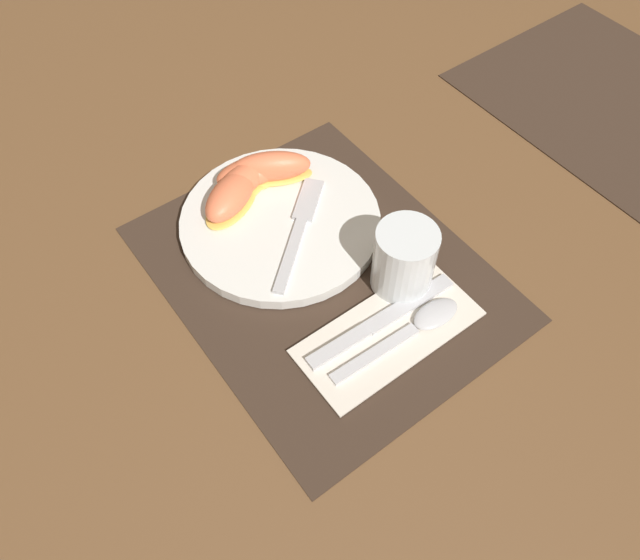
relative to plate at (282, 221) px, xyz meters
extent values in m
plane|color=brown|center=(0.09, 0.00, -0.01)|extent=(3.00, 3.00, 0.00)
cube|color=#38281E|center=(0.09, 0.00, -0.01)|extent=(0.44, 0.36, 0.00)
cube|color=#38281E|center=(0.11, 0.57, -0.01)|extent=(0.44, 0.36, 0.00)
cylinder|color=white|center=(0.00, 0.00, 0.00)|extent=(0.26, 0.26, 0.02)
cylinder|color=silver|center=(0.16, 0.07, 0.04)|extent=(0.07, 0.07, 0.09)
cylinder|color=yellow|center=(0.16, 0.07, 0.01)|extent=(0.06, 0.06, 0.03)
cube|color=silver|center=(0.21, 0.01, -0.01)|extent=(0.10, 0.22, 0.00)
cube|color=#BCBCC1|center=(0.19, -0.05, 0.00)|extent=(0.02, 0.08, 0.01)
cube|color=#BCBCC1|center=(0.20, 0.05, 0.00)|extent=(0.02, 0.13, 0.01)
cube|color=#BCBCC1|center=(0.22, -0.03, 0.00)|extent=(0.02, 0.12, 0.01)
ellipsoid|color=#BCBCC1|center=(0.23, 0.06, 0.00)|extent=(0.04, 0.06, 0.01)
cube|color=#BCBCC1|center=(0.06, -0.03, 0.01)|extent=(0.09, 0.10, 0.00)
cube|color=#BCBCC1|center=(0.00, 0.05, 0.01)|extent=(0.07, 0.07, 0.00)
ellipsoid|color=#F7C656|center=(-0.07, 0.03, 0.01)|extent=(0.09, 0.12, 0.01)
ellipsoid|color=#F2754C|center=(-0.07, 0.03, 0.03)|extent=(0.09, 0.11, 0.04)
ellipsoid|color=#F7C656|center=(-0.08, 0.01, 0.01)|extent=(0.07, 0.11, 0.01)
ellipsoid|color=#F2754C|center=(-0.08, 0.01, 0.03)|extent=(0.07, 0.10, 0.03)
ellipsoid|color=#F7C656|center=(-0.07, -0.01, 0.01)|extent=(0.07, 0.12, 0.01)
ellipsoid|color=#F2754C|center=(-0.07, -0.01, 0.03)|extent=(0.07, 0.11, 0.04)
ellipsoid|color=#F7C656|center=(-0.06, -0.04, 0.01)|extent=(0.09, 0.11, 0.01)
ellipsoid|color=#F2754C|center=(-0.06, -0.04, 0.03)|extent=(0.09, 0.11, 0.04)
camera|label=1|loc=(0.46, -0.28, 0.62)|focal=35.00mm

